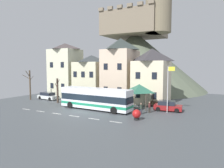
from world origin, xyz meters
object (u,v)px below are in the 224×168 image
(townhouse_01, at_px, (92,77))
(parked_car_02, at_px, (168,106))
(public_bench, at_px, (156,104))
(bare_tree_01, at_px, (57,90))
(townhouse_02, at_px, (120,70))
(townhouse_00, at_px, (65,70))
(parked_car_01, at_px, (77,98))
(pedestrian_02, at_px, (141,108))
(bus_shelter, at_px, (139,88))
(flagpole, at_px, (168,86))
(townhouse_03, at_px, (152,76))
(harbour_buoy, at_px, (137,114))
(transit_bus, at_px, (95,99))
(bare_tree_00, at_px, (30,84))
(pedestrian_00, at_px, (149,107))
(pedestrian_01, at_px, (124,103))
(parked_car_00, at_px, (48,96))
(hilltop_castle, at_px, (135,58))

(townhouse_01, xyz_separation_m, parked_car_02, (16.44, -5.15, -3.62))
(public_bench, bearing_deg, bare_tree_01, -165.95)
(townhouse_02, height_order, parked_car_02, townhouse_02)
(townhouse_01, xyz_separation_m, townhouse_02, (6.31, 0.33, 1.48))
(townhouse_00, height_order, public_bench, townhouse_00)
(parked_car_01, bearing_deg, pedestrian_02, -21.77)
(bus_shelter, xyz_separation_m, parked_car_02, (4.41, -0.22, -2.30))
(pedestrian_02, distance_m, flagpole, 4.89)
(townhouse_03, height_order, flagpole, townhouse_03)
(pedestrian_02, relative_size, harbour_buoy, 1.19)
(transit_bus, distance_m, bare_tree_00, 16.03)
(transit_bus, relative_size, bus_shelter, 3.13)
(parked_car_02, distance_m, bare_tree_00, 25.79)
(parked_car_02, distance_m, bare_tree_01, 18.96)
(townhouse_00, xyz_separation_m, pedestrian_00, (20.99, -7.21, -4.85))
(townhouse_00, bearing_deg, pedestrian_01, -21.59)
(bus_shelter, xyz_separation_m, parked_car_00, (-18.46, -0.64, -2.34))
(townhouse_03, xyz_separation_m, public_bench, (1.75, -3.43, -4.26))
(pedestrian_02, bearing_deg, hilltop_castle, 112.70)
(pedestrian_02, bearing_deg, parked_car_00, 170.55)
(parked_car_00, bearing_deg, bare_tree_01, -19.01)
(townhouse_00, distance_m, flagpole, 24.10)
(townhouse_01, distance_m, pedestrian_01, 13.02)
(pedestrian_00, height_order, pedestrian_01, pedestrian_00)
(bus_shelter, bearing_deg, bare_tree_00, -173.08)
(harbour_buoy, bearing_deg, townhouse_01, 140.08)
(townhouse_02, distance_m, transit_bus, 10.42)
(townhouse_00, height_order, townhouse_02, townhouse_02)
(parked_car_00, height_order, public_bench, parked_car_00)
(hilltop_castle, bearing_deg, townhouse_03, -61.30)
(bus_shelter, bearing_deg, pedestrian_01, -127.81)
(townhouse_01, bearing_deg, townhouse_00, -177.24)
(hilltop_castle, height_order, public_bench, hilltop_castle)
(townhouse_01, distance_m, townhouse_02, 6.49)
(pedestrian_01, height_order, public_bench, pedestrian_01)
(parked_car_02, height_order, public_bench, parked_car_02)
(pedestrian_01, distance_m, bare_tree_01, 12.82)
(townhouse_01, bearing_deg, bare_tree_01, -107.55)
(bus_shelter, bearing_deg, townhouse_01, 157.71)
(townhouse_02, xyz_separation_m, harbour_buoy, (8.00, -12.30, -5.10))
(transit_bus, distance_m, parked_car_00, 13.69)
(pedestrian_00, xyz_separation_m, pedestrian_02, (-0.71, -1.42, 0.01))
(townhouse_00, distance_m, pedestrian_00, 22.72)
(hilltop_castle, relative_size, flagpole, 5.89)
(pedestrian_02, xyz_separation_m, public_bench, (0.38, 5.72, -0.34))
(transit_bus, height_order, bus_shelter, bus_shelter)
(townhouse_00, xyz_separation_m, pedestrian_01, (16.92, -6.70, -4.79))
(pedestrian_01, xyz_separation_m, pedestrian_02, (3.36, -1.93, -0.05))
(public_bench, bearing_deg, pedestrian_01, -134.64)
(harbour_buoy, bearing_deg, transit_bus, 159.79)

